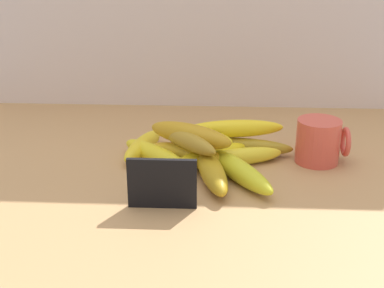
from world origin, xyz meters
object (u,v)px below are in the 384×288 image
(banana_11, at_px, (234,129))
(banana_1, at_px, (190,155))
(chalkboard_sign, at_px, (164,185))
(banana_7, at_px, (241,157))
(banana_6, at_px, (143,146))
(banana_2, at_px, (157,155))
(banana_4, at_px, (239,171))
(banana_3, at_px, (212,171))
(banana_9, at_px, (196,135))
(coffee_mug, at_px, (319,141))
(banana_10, at_px, (190,135))
(banana_8, at_px, (187,140))
(banana_0, at_px, (212,156))
(banana_5, at_px, (241,146))

(banana_11, bearing_deg, banana_1, -143.69)
(chalkboard_sign, height_order, banana_11, chalkboard_sign)
(chalkboard_sign, xyz_separation_m, banana_7, (0.13, 0.17, -0.02))
(banana_6, bearing_deg, banana_2, -55.64)
(banana_11, bearing_deg, banana_4, -87.66)
(chalkboard_sign, relative_size, banana_11, 0.56)
(banana_3, distance_m, banana_9, 0.09)
(coffee_mug, height_order, banana_11, coffee_mug)
(banana_6, height_order, banana_10, banana_10)
(banana_2, bearing_deg, banana_4, -22.22)
(banana_8, bearing_deg, banana_10, 68.57)
(banana_6, relative_size, banana_7, 0.95)
(banana_2, distance_m, banana_3, 0.12)
(coffee_mug, distance_m, banana_0, 0.21)
(banana_2, relative_size, banana_6, 1.21)
(banana_0, relative_size, banana_10, 0.97)
(banana_9, bearing_deg, banana_6, 161.15)
(banana_3, xyz_separation_m, banana_10, (-0.04, 0.07, 0.04))
(chalkboard_sign, relative_size, banana_8, 0.69)
(coffee_mug, relative_size, banana_5, 0.48)
(coffee_mug, distance_m, banana_2, 0.31)
(banana_0, height_order, banana_11, banana_11)
(banana_9, relative_size, banana_10, 0.88)
(banana_3, xyz_separation_m, banana_4, (0.05, 0.01, -0.00))
(chalkboard_sign, bearing_deg, banana_6, 106.57)
(banana_2, relative_size, banana_3, 1.02)
(banana_11, bearing_deg, chalkboard_sign, -116.97)
(banana_1, bearing_deg, coffee_mug, 6.10)
(chalkboard_sign, distance_m, banana_9, 0.18)
(banana_0, distance_m, banana_11, 0.08)
(banana_7, xyz_separation_m, banana_10, (-0.10, -0.00, 0.04))
(chalkboard_sign, xyz_separation_m, banana_5, (0.13, 0.22, -0.02))
(banana_1, xyz_separation_m, banana_7, (0.10, 0.00, -0.00))
(coffee_mug, bearing_deg, banana_11, 167.59)
(coffee_mug, xyz_separation_m, banana_2, (-0.31, -0.03, -0.02))
(banana_11, bearing_deg, banana_7, -78.01)
(banana_9, bearing_deg, banana_0, -14.92)
(banana_4, bearing_deg, banana_8, 151.45)
(banana_11, bearing_deg, banana_5, -29.12)
(banana_8, height_order, banana_9, banana_9)
(banana_9, xyz_separation_m, banana_11, (0.07, 0.05, -0.00))
(banana_6, xyz_separation_m, banana_10, (0.10, -0.04, 0.04))
(banana_9, bearing_deg, banana_8, -126.85)
(banana_6, xyz_separation_m, banana_11, (0.18, 0.02, 0.03))
(banana_3, height_order, banana_8, banana_8)
(banana_10, bearing_deg, banana_7, 2.01)
(coffee_mug, xyz_separation_m, banana_10, (-0.24, -0.03, 0.02))
(coffee_mug, height_order, banana_7, coffee_mug)
(banana_4, bearing_deg, banana_1, 143.47)
(banana_6, relative_size, banana_11, 0.79)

